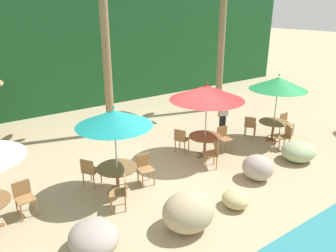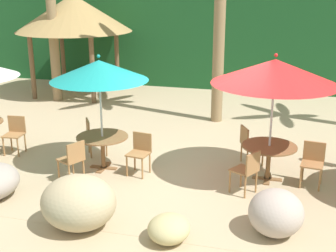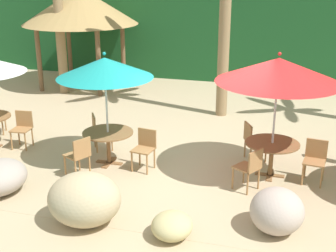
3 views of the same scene
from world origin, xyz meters
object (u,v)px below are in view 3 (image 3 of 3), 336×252
object	(u,v)px
chair_teal_seaward	(145,146)
chair_teal_left	(79,154)
chair_teal_inland	(99,129)
umbrella_red	(278,70)
chair_red_left	(250,166)
chair_red_seaward	(315,158)
dining_table_red	(272,148)
dining_table_teal	(108,137)
chair_white_seaward	(23,126)
palapa_hut	(80,6)
chair_red_inland	(252,139)
umbrella_teal	(105,68)

from	to	relation	value
chair_teal_seaward	chair_teal_left	bearing A→B (deg)	-146.33
chair_teal_inland	umbrella_red	xyz separation A→B (m)	(3.99, -0.35, 1.73)
chair_red_left	chair_teal_inland	bearing A→B (deg)	162.78
chair_teal_left	chair_red_seaward	distance (m)	4.75
dining_table_red	chair_red_left	size ratio (longest dim) A/B	1.26
dining_table_teal	dining_table_red	bearing A→B (deg)	5.42
chair_teal_inland	chair_teal_left	xyz separation A→B (m)	(0.22, -1.48, 0.00)
chair_white_seaward	chair_teal_inland	xyz separation A→B (m)	(1.83, 0.31, 0.00)
dining_table_teal	chair_red_seaward	xyz separation A→B (m)	(4.32, 0.31, -0.10)
chair_red_left	palapa_hut	distance (m)	9.67
palapa_hut	chair_white_seaward	bearing A→B (deg)	-78.33
dining_table_teal	dining_table_red	distance (m)	3.48
chair_red_seaward	palapa_hut	bearing A→B (deg)	143.38
umbrella_red	palapa_hut	size ratio (longest dim) A/B	0.65
chair_teal_inland	palapa_hut	world-z (taller)	palapa_hut
chair_teal_left	chair_red_left	bearing A→B (deg)	5.81
chair_red_inland	chair_red_seaward	bearing A→B (deg)	-29.08
chair_teal_inland	dining_table_red	xyz separation A→B (m)	(3.99, -0.35, 0.10)
chair_teal_left	chair_red_left	world-z (taller)	same
dining_table_red	chair_red_seaward	size ratio (longest dim) A/B	1.26
umbrella_teal	dining_table_red	world-z (taller)	umbrella_teal
chair_teal_inland	palapa_hut	xyz separation A→B (m)	(-3.03, 5.48, 2.29)
umbrella_teal	chair_red_left	distance (m)	3.55
chair_white_seaward	chair_red_inland	world-z (taller)	same
umbrella_teal	chair_red_left	world-z (taller)	umbrella_teal
chair_teal_seaward	chair_teal_inland	xyz separation A→B (m)	(-1.38, 0.71, 0.00)
chair_white_seaward	dining_table_red	size ratio (longest dim) A/B	0.79
chair_teal_inland	dining_table_teal	bearing A→B (deg)	-52.34
chair_teal_seaward	chair_red_seaward	bearing A→B (deg)	5.60
umbrella_teal	chair_teal_left	distance (m)	1.85
chair_red_seaward	palapa_hut	size ratio (longest dim) A/B	0.22
umbrella_teal	dining_table_teal	xyz separation A→B (m)	(0.00, -0.00, -1.54)
chair_teal_inland	chair_red_seaward	world-z (taller)	same
chair_teal_inland	chair_red_left	xyz separation A→B (m)	(3.64, -1.13, 0.00)
umbrella_red	chair_teal_seaward	bearing A→B (deg)	-172.13
chair_teal_inland	chair_red_left	world-z (taller)	same
chair_red_inland	chair_red_left	bearing A→B (deg)	-85.29
chair_red_left	chair_red_inland	bearing A→B (deg)	94.71
chair_red_left	chair_teal_left	bearing A→B (deg)	-174.19
umbrella_teal	umbrella_red	bearing A→B (deg)	5.42
umbrella_teal	chair_teal_inland	size ratio (longest dim) A/B	2.85
chair_white_seaward	chair_teal_left	bearing A→B (deg)	-29.52
dining_table_teal	chair_red_inland	distance (m)	3.18
chair_red_seaward	palapa_hut	xyz separation A→B (m)	(-7.87, 5.85, 2.29)
chair_red_inland	umbrella_teal	bearing A→B (deg)	-160.80
chair_red_seaward	chair_red_left	distance (m)	1.42
dining_table_teal	chair_teal_inland	xyz separation A→B (m)	(-0.52, 0.68, -0.10)
chair_teal_seaward	palapa_hut	bearing A→B (deg)	125.43
chair_white_seaward	chair_teal_seaward	distance (m)	3.23
dining_table_red	chair_red_left	xyz separation A→B (m)	(-0.35, -0.78, -0.10)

